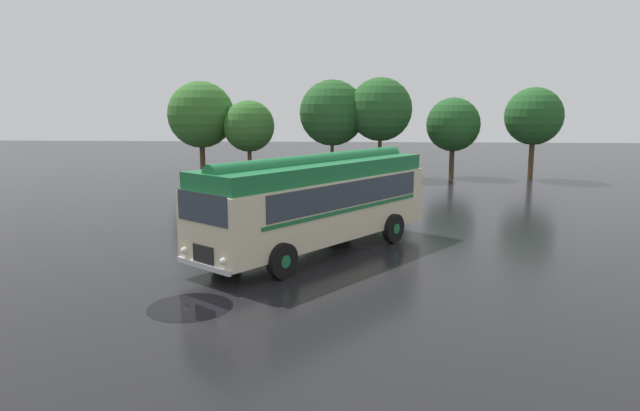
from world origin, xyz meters
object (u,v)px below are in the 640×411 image
car_mid_left (337,178)px  car_mid_right (383,180)px  vintage_bus (317,199)px  car_near_left (288,180)px

car_mid_left → car_mid_right: size_ratio=0.99×
vintage_bus → car_mid_right: size_ratio=2.19×
car_mid_left → vintage_bus: bearing=-90.9°
car_near_left → car_mid_right: (5.48, 0.24, 0.00)m
car_mid_left → car_mid_right: 2.76m
vintage_bus → car_near_left: size_ratio=2.26×
car_mid_left → car_mid_right: (2.68, -0.66, 0.00)m
car_near_left → car_mid_left: 2.93m
vintage_bus → car_near_left: bearing=101.2°
vintage_bus → car_mid_left: vintage_bus is taller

